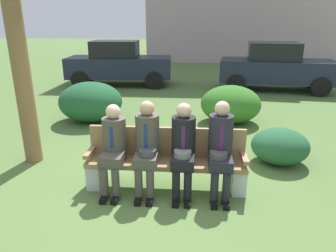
% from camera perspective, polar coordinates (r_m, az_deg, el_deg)
% --- Properties ---
extents(ground_plane, '(80.00, 80.00, 0.00)m').
position_cam_1_polar(ground_plane, '(4.90, -2.13, -10.42)').
color(ground_plane, '#537138').
extents(park_bench, '(2.32, 0.44, 0.90)m').
position_cam_1_polar(park_bench, '(4.62, -0.36, -6.22)').
color(park_bench, '#99754C').
rests_on(park_bench, ground).
extents(seated_man_leftmost, '(0.34, 0.72, 1.28)m').
position_cam_1_polar(seated_man_leftmost, '(4.51, -10.00, -3.29)').
color(seated_man_leftmost, '#4C473D').
rests_on(seated_man_leftmost, ground).
extents(seated_man_centerleft, '(0.34, 0.72, 1.34)m').
position_cam_1_polar(seated_man_centerleft, '(4.41, -3.91, -3.20)').
color(seated_man_centerleft, '#4C473D').
rests_on(seated_man_centerleft, ground).
extents(seated_man_centerright, '(0.34, 0.72, 1.32)m').
position_cam_1_polar(seated_man_centerright, '(4.36, 2.80, -3.55)').
color(seated_man_centerright, black).
rests_on(seated_man_centerright, ground).
extents(seated_man_rightmost, '(0.34, 0.72, 1.36)m').
position_cam_1_polar(seated_man_rightmost, '(4.38, 9.63, -3.48)').
color(seated_man_rightmost, '#23232D').
rests_on(seated_man_rightmost, ground).
extents(shrub_near_bench, '(0.99, 0.91, 0.62)m').
position_cam_1_polar(shrub_near_bench, '(5.78, 19.87, -3.48)').
color(shrub_near_bench, '#245833').
rests_on(shrub_near_bench, ground).
extents(shrub_mid_lawn, '(1.56, 1.43, 0.97)m').
position_cam_1_polar(shrub_mid_lawn, '(7.94, -14.01, 4.35)').
color(shrub_mid_lawn, '#20562F').
rests_on(shrub_mid_lawn, ground).
extents(shrub_far_lawn, '(1.45, 1.33, 0.91)m').
position_cam_1_polar(shrub_far_lawn, '(7.75, 11.42, 3.95)').
color(shrub_far_lawn, '#347223').
rests_on(shrub_far_lawn, ground).
extents(parked_car_near, '(3.99, 1.91, 1.68)m').
position_cam_1_polar(parked_car_near, '(12.30, -9.00, 11.30)').
color(parked_car_near, '#1E2338').
rests_on(parked_car_near, ground).
extents(parked_car_far, '(4.06, 2.09, 1.68)m').
position_cam_1_polar(parked_car_far, '(11.83, 19.13, 10.23)').
color(parked_car_far, '#1E2338').
rests_on(parked_car_far, ground).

